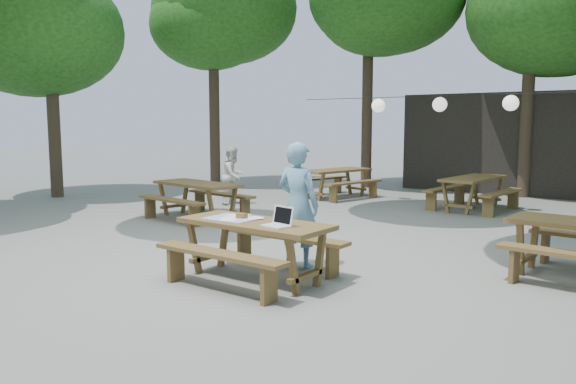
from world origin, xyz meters
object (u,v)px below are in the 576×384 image
Objects in this scene: picnic_table_nw at (197,200)px; woman at (298,205)px; second_person at (233,176)px; main_picnic_table at (255,249)px.

picnic_table_nw is 1.21× the size of woman.
second_person is (-0.81, 1.99, 0.31)m from picnic_table_nw.
woman is at bearing -137.77° from second_person.
picnic_table_nw is at bearing 144.63° from main_picnic_table.
main_picnic_table is 4.80m from picnic_table_nw.
picnic_table_nw is 1.48× the size of second_person.
main_picnic_table is 6.72m from second_person.
main_picnic_table is 0.98m from woman.
second_person is at bearing 118.33° from picnic_table_nw.
woman is 6.17m from second_person.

